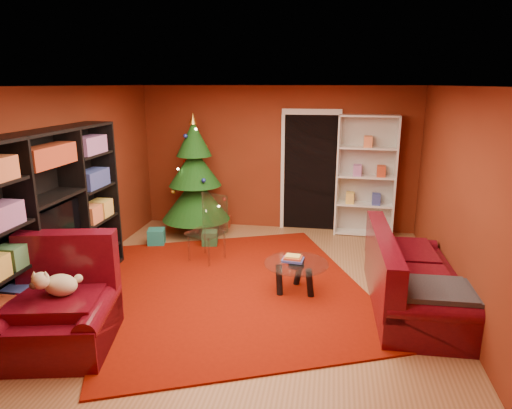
% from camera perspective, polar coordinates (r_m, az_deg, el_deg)
% --- Properties ---
extents(floor, '(5.00, 5.50, 0.05)m').
position_cam_1_polar(floor, '(6.15, -0.63, -10.69)').
color(floor, brown).
rests_on(floor, ground).
extents(ceiling, '(5.00, 5.50, 0.05)m').
position_cam_1_polar(ceiling, '(5.54, -0.71, 14.85)').
color(ceiling, silver).
rests_on(ceiling, wall_back).
extents(wall_back, '(5.00, 0.05, 2.60)m').
position_cam_1_polar(wall_back, '(8.39, 2.72, 5.76)').
color(wall_back, maroon).
rests_on(wall_back, ground).
extents(wall_left, '(0.05, 5.50, 2.60)m').
position_cam_1_polar(wall_left, '(6.62, -22.72, 2.15)').
color(wall_left, maroon).
rests_on(wall_left, ground).
extents(wall_right, '(0.05, 5.50, 2.60)m').
position_cam_1_polar(wall_right, '(5.82, 24.60, 0.32)').
color(wall_right, maroon).
rests_on(wall_right, ground).
extents(doorway, '(1.06, 0.60, 2.16)m').
position_cam_1_polar(doorway, '(8.34, 6.76, 3.88)').
color(doorway, black).
rests_on(doorway, floor).
extents(rug, '(4.55, 4.85, 0.02)m').
position_cam_1_polar(rug, '(6.16, -3.00, -10.28)').
color(rug, '#731104').
rests_on(rug, floor).
extents(media_unit, '(0.45, 2.76, 2.11)m').
position_cam_1_polar(media_unit, '(5.93, -24.27, -1.83)').
color(media_unit, black).
rests_on(media_unit, floor).
extents(christmas_tree, '(1.32, 1.32, 2.16)m').
position_cam_1_polar(christmas_tree, '(8.12, -7.64, 3.54)').
color(christmas_tree, '#103F10').
rests_on(christmas_tree, floor).
extents(gift_box_teal, '(0.33, 0.33, 0.27)m').
position_cam_1_polar(gift_box_teal, '(7.85, -12.34, -3.99)').
color(gift_box_teal, '#1A7C72').
rests_on(gift_box_teal, floor).
extents(gift_box_green, '(0.29, 0.29, 0.25)m').
position_cam_1_polar(gift_box_green, '(7.67, -5.80, -4.24)').
color(gift_box_green, '#235B31').
rests_on(gift_box_green, floor).
extents(gift_box_red, '(0.22, 0.22, 0.20)m').
position_cam_1_polar(gift_box_red, '(8.66, -3.93, -2.14)').
color(gift_box_red, '#99331C').
rests_on(gift_box_red, floor).
extents(white_bookshelf, '(1.02, 0.41, 2.17)m').
position_cam_1_polar(white_bookshelf, '(8.20, 13.57, 3.41)').
color(white_bookshelf, white).
rests_on(white_bookshelf, floor).
extents(armchair, '(1.37, 1.37, 0.90)m').
position_cam_1_polar(armchair, '(5.11, -23.67, -11.69)').
color(armchair, '#460611').
rests_on(armchair, rug).
extents(dog, '(0.46, 0.38, 0.29)m').
position_cam_1_polar(dog, '(5.05, -23.20, -9.23)').
color(dog, beige).
rests_on(dog, armchair).
extents(sofa, '(1.01, 2.15, 0.92)m').
position_cam_1_polar(sofa, '(5.82, 19.24, -7.88)').
color(sofa, '#460611').
rests_on(sofa, rug).
extents(coffee_table, '(0.89, 0.89, 0.51)m').
position_cam_1_polar(coffee_table, '(5.96, 5.01, -9.07)').
color(coffee_table, gray).
rests_on(coffee_table, rug).
extents(acrylic_chair, '(0.63, 0.65, 0.92)m').
position_cam_1_polar(acrylic_chair, '(6.92, -6.22, -3.49)').
color(acrylic_chair, '#66605B').
rests_on(acrylic_chair, rug).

